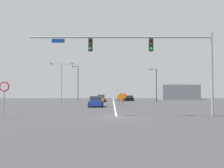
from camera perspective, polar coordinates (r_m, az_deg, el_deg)
ground at (r=19.38m, az=1.33°, el=-8.01°), size 130.56×130.56×0.00m
road_centre_stripe at (r=55.58m, az=0.62°, el=-4.22°), size 0.16×72.53×0.01m
traffic_signal_assembly at (r=19.83m, az=9.44°, el=7.96°), size 15.47×0.44×7.10m
stop_sign at (r=19.26m, az=-24.94°, el=-1.95°), size 0.76×0.07×2.81m
street_lamp_near_right at (r=46.16m, az=-12.18°, el=1.27°), size 4.55×0.24×7.80m
street_lamp_far_right at (r=54.96m, az=-8.29°, el=0.54°), size 1.53×0.24×8.36m
street_lamp_far_left at (r=50.04m, az=11.07°, el=0.13°), size 1.56×0.24×7.17m
construction_sign_right_lane at (r=47.20m, az=2.49°, el=-3.08°), size 1.34×0.23×1.99m
construction_sign_left_shoulder at (r=33.85m, az=2.48°, el=-3.42°), size 1.29×0.23×1.98m
construction_sign_median_far at (r=51.27m, az=3.40°, el=-2.99°), size 1.22×0.23×1.98m
car_black_approaching at (r=56.78m, az=4.40°, el=-3.53°), size 2.37×4.52×1.33m
car_silver_far at (r=60.36m, az=2.58°, el=-3.44°), size 2.13×4.13×1.39m
car_orange_distant at (r=50.62m, az=-2.50°, el=-3.75°), size 2.07×4.62×1.29m
car_blue_mid at (r=32.58m, az=-3.74°, el=-4.47°), size 2.14×4.14×1.48m
car_green_near at (r=55.89m, az=-2.48°, el=-3.50°), size 2.15×3.90×1.51m
roadside_building_east at (r=70.66m, az=16.46°, el=-1.97°), size 10.71×6.55×4.29m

